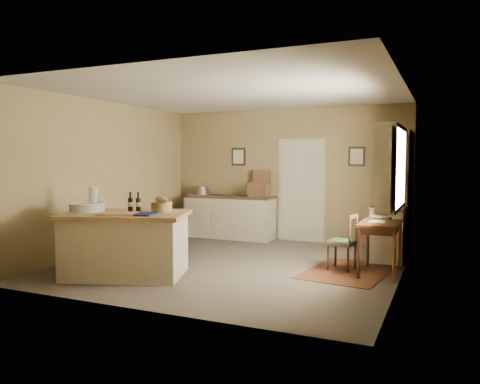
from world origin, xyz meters
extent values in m
plane|color=#61564A|center=(0.00, 0.00, 0.00)|extent=(5.00, 5.00, 0.00)
cube|color=olive|center=(0.00, 2.50, 1.35)|extent=(5.00, 0.10, 2.70)
cube|color=olive|center=(0.00, -2.50, 1.35)|extent=(5.00, 0.10, 2.70)
cube|color=olive|center=(-2.50, 0.00, 1.35)|extent=(0.10, 5.00, 2.70)
cube|color=olive|center=(2.50, 0.00, 1.35)|extent=(0.10, 5.00, 2.70)
plane|color=silver|center=(0.00, 0.00, 2.70)|extent=(5.00, 5.00, 0.00)
cube|color=#BBBDA2|center=(0.35, 2.47, 1.05)|extent=(0.97, 0.06, 2.11)
cube|color=black|center=(-1.05, 2.48, 1.72)|extent=(0.32, 0.02, 0.38)
cube|color=beige|center=(-1.05, 2.47, 1.72)|extent=(0.24, 0.01, 0.30)
cube|color=black|center=(1.45, 2.48, 1.72)|extent=(0.32, 0.02, 0.38)
cube|color=beige|center=(1.45, 2.47, 1.72)|extent=(0.24, 0.01, 0.30)
cube|color=#B7AB8D|center=(2.38, -0.20, 1.02)|extent=(0.25, 1.32, 0.06)
cube|color=#B7AB8D|center=(2.38, -0.20, 2.08)|extent=(0.25, 1.32, 0.06)
cube|color=white|center=(2.50, -0.20, 1.55)|extent=(0.01, 1.20, 1.00)
cube|color=#B7AB8D|center=(2.46, -1.02, 1.55)|extent=(0.04, 0.35, 1.00)
cube|color=#B7AB8D|center=(2.46, 0.62, 1.55)|extent=(0.04, 0.35, 1.00)
cube|color=#B7AB8D|center=(-1.11, -1.32, 0.42)|extent=(1.84, 1.47, 0.85)
cube|color=#A06F4B|center=(-1.11, -1.32, 0.88)|extent=(1.99, 1.62, 0.06)
cylinder|color=white|center=(-1.70, -1.43, 0.96)|extent=(0.50, 0.50, 0.11)
cube|color=#A06F4B|center=(-1.03, -1.59, 0.92)|extent=(0.59, 0.50, 0.03)
cube|color=black|center=(-0.73, -1.47, 0.92)|extent=(0.44, 0.37, 0.02)
cylinder|color=olive|center=(-0.67, -1.06, 0.98)|extent=(0.30, 0.30, 0.14)
cylinder|color=black|center=(-1.11, -1.20, 1.05)|extent=(0.07, 0.07, 0.29)
cylinder|color=black|center=(-0.99, -1.18, 1.05)|extent=(0.07, 0.07, 0.29)
cube|color=#B7AB8D|center=(-1.14, 2.20, 0.42)|extent=(1.91, 0.52, 0.85)
cube|color=#332319|center=(-1.14, 2.20, 0.88)|extent=(1.95, 0.55, 0.05)
cube|color=#52321E|center=(-0.47, 2.20, 1.04)|extent=(0.38, 0.29, 0.28)
cylinder|color=#59544F|center=(-1.80, 2.20, 0.99)|extent=(0.32, 0.32, 0.18)
cube|color=#532915|center=(1.75, 0.20, 0.00)|extent=(1.29, 1.72, 0.01)
cube|color=#3C1E10|center=(2.20, 0.25, 0.75)|extent=(0.55, 0.90, 0.03)
cube|color=#3C1E10|center=(2.20, 0.25, 0.68)|extent=(0.49, 0.84, 0.10)
cube|color=silver|center=(2.15, 0.25, 0.77)|extent=(0.22, 0.30, 0.01)
cylinder|color=black|center=(2.30, 0.50, 0.79)|extent=(0.05, 0.05, 0.05)
cylinder|color=#3C1E10|center=(1.97, -0.16, 0.36)|extent=(0.04, 0.04, 0.72)
cylinder|color=#3C1E10|center=(2.43, -0.16, 0.36)|extent=(0.04, 0.04, 0.72)
cylinder|color=#3C1E10|center=(1.97, 0.66, 0.36)|extent=(0.04, 0.04, 0.72)
cylinder|color=#3C1E10|center=(2.43, 0.66, 0.36)|extent=(0.04, 0.04, 0.72)
cube|color=#B7AB8D|center=(2.20, 1.34, 0.42)|extent=(0.50, 0.91, 0.85)
cube|color=#332319|center=(2.20, 1.34, 0.88)|extent=(0.53, 0.95, 0.05)
cylinder|color=silver|center=(2.17, 1.20, 0.95)|extent=(0.22, 0.22, 0.09)
cube|color=black|center=(2.31, 1.42, 1.08)|extent=(0.37, 0.04, 2.15)
cube|color=black|center=(2.31, 2.35, 1.08)|extent=(0.37, 0.04, 2.15)
cube|color=black|center=(2.48, 1.88, 1.08)|extent=(0.02, 0.97, 2.15)
cube|color=black|center=(2.31, 1.88, 0.05)|extent=(0.37, 0.93, 0.03)
cube|color=black|center=(2.31, 1.88, 0.59)|extent=(0.37, 0.93, 0.03)
cube|color=black|center=(2.31, 1.88, 1.13)|extent=(0.37, 0.93, 0.03)
cube|color=black|center=(2.31, 1.88, 1.56)|extent=(0.37, 0.93, 0.03)
cube|color=black|center=(2.31, 1.88, 1.99)|extent=(0.37, 0.93, 0.03)
cylinder|color=white|center=(2.31, 1.88, 1.19)|extent=(0.12, 0.12, 0.11)
camera|label=1|loc=(3.06, -6.69, 1.66)|focal=35.00mm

